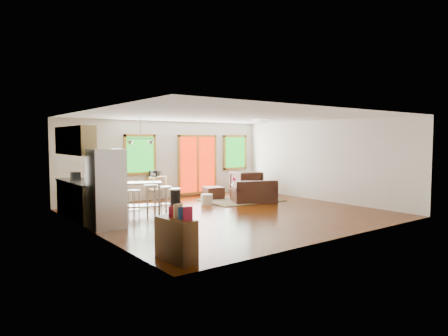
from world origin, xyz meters
TOP-DOWN VIEW (x-y plane):
  - floor at (0.00, 0.00)m, footprint 7.50×7.00m
  - ceiling at (0.00, 0.00)m, footprint 7.50×7.00m
  - back_wall at (0.00, 3.51)m, footprint 7.50×0.02m
  - left_wall at (-3.76, 0.00)m, footprint 0.02×7.00m
  - right_wall at (3.76, 0.00)m, footprint 0.02×7.00m
  - front_wall at (0.00, -3.51)m, footprint 7.50×0.02m
  - window_left at (-1.00, 3.46)m, footprint 1.10×0.05m
  - french_doors at (1.20, 3.46)m, footprint 1.60×0.05m
  - window_right at (2.90, 3.46)m, footprint 1.10×0.05m
  - rug at (1.66, 1.59)m, footprint 2.50×1.99m
  - loveseat at (1.71, 0.98)m, footprint 1.52×1.24m
  - coffee_table at (1.85, 1.66)m, footprint 0.95×0.63m
  - armchair at (2.67, 2.55)m, footprint 1.08×1.03m
  - ottoman at (1.14, 2.42)m, footprint 0.71×0.71m
  - pouf at (0.30, 1.58)m, footprint 0.43×0.43m
  - vase at (1.62, 1.91)m, footprint 0.26×0.26m
  - book at (2.21, 1.96)m, footprint 0.21×0.03m
  - cabinets at (-3.49, 1.70)m, footprint 0.64×2.24m
  - refrigerator at (-3.33, 0.20)m, footprint 0.74×0.70m
  - island at (-2.12, 1.37)m, footprint 1.44×1.05m
  - cup at (-1.46, 1.64)m, footprint 0.13×0.11m
  - bar_stool_a at (-2.39, 0.90)m, footprint 0.40×0.40m
  - bar_stool_b at (-1.72, 1.27)m, footprint 0.46×0.46m
  - bar_stool_c at (-1.29, 1.24)m, footprint 0.43×0.43m
  - trash_can at (-0.90, 1.42)m, footprint 0.38×0.38m
  - kitchen_cart at (-0.49, 3.34)m, footprint 0.73×0.59m
  - bookshelf at (-3.35, -2.88)m, footprint 0.38×0.82m
  - ceiling_flush at (1.60, 0.60)m, footprint 0.35×0.35m
  - pendant_light at (-1.90, 1.50)m, footprint 0.80×0.18m

SIDE VIEW (x-z plane):
  - floor at x=0.00m, z-range -0.02..0.00m
  - rug at x=1.66m, z-range 0.00..0.02m
  - pouf at x=0.30m, z-range 0.00..0.31m
  - ottoman at x=1.14m, z-range 0.00..0.40m
  - loveseat at x=1.71m, z-range -0.07..0.63m
  - trash_can at x=-0.90m, z-range 0.00..0.60m
  - coffee_table at x=1.85m, z-range 0.13..0.49m
  - bookshelf at x=-3.35m, z-range -0.10..0.84m
  - armchair at x=2.67m, z-range 0.00..0.94m
  - bar_stool_c at x=-1.29m, z-range 0.17..0.87m
  - vase at x=1.62m, z-range 0.35..0.69m
  - bar_stool_a at x=-2.39m, z-range 0.17..0.89m
  - book at x=2.21m, z-range 0.40..0.68m
  - bar_stool_b at x=-1.72m, z-range 0.19..0.96m
  - island at x=-2.12m, z-range 0.16..1.01m
  - kitchen_cart at x=-0.49m, z-range 0.18..1.16m
  - refrigerator at x=-3.33m, z-range 0.00..1.77m
  - cabinets at x=-3.49m, z-range -0.22..2.08m
  - cup at x=-1.46m, z-range 0.95..1.06m
  - french_doors at x=1.20m, z-range 0.05..2.15m
  - back_wall at x=0.00m, z-range 0.00..2.60m
  - left_wall at x=-3.76m, z-range 0.00..2.60m
  - right_wall at x=3.76m, z-range 0.00..2.60m
  - front_wall at x=0.00m, z-range 0.00..2.60m
  - window_left at x=-1.00m, z-range 0.85..2.15m
  - window_right at x=2.90m, z-range 0.85..2.15m
  - pendant_light at x=-1.90m, z-range 1.50..2.29m
  - ceiling_flush at x=1.60m, z-range 2.47..2.59m
  - ceiling at x=0.00m, z-range 2.60..2.62m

